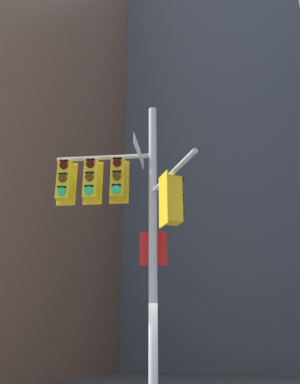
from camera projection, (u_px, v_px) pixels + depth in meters
name	position (u px, v px, depth m)	size (l,w,h in m)	color
building_mid_block	(227.00, 168.00, 36.54)	(14.78, 14.78, 33.47)	#4C5460
signal_pole_assembly	(125.00, 207.00, 9.40)	(3.93, 2.57, 7.41)	#B2B2B5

